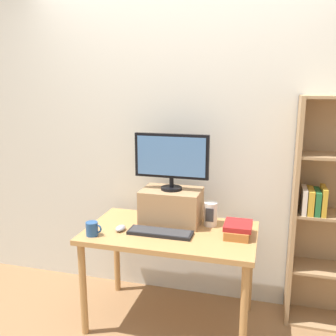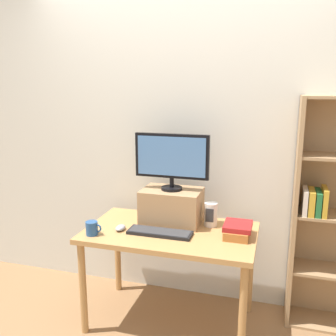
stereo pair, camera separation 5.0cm
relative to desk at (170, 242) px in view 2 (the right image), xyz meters
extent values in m
plane|color=olive|center=(0.00, 0.00, -0.64)|extent=(12.00, 12.00, 0.00)
cube|color=silver|center=(0.00, 0.48, 0.66)|extent=(7.00, 0.08, 2.60)
cube|color=#B7844C|center=(0.00, 0.00, 0.07)|extent=(1.20, 0.69, 0.04)
cylinder|color=#B7844C|center=(-0.55, -0.30, -0.29)|extent=(0.05, 0.05, 0.69)
cylinder|color=#B7844C|center=(0.55, -0.30, -0.29)|extent=(0.05, 0.05, 0.69)
cylinder|color=#B7844C|center=(-0.55, 0.30, -0.29)|extent=(0.05, 0.05, 0.69)
cylinder|color=#B7844C|center=(0.55, 0.30, -0.29)|extent=(0.05, 0.05, 0.69)
cube|color=tan|center=(0.84, 0.30, 0.20)|extent=(0.03, 0.28, 1.67)
cube|color=silver|center=(0.90, 0.27, 0.31)|extent=(0.03, 0.20, 0.18)
cube|color=gold|center=(0.94, 0.27, 0.30)|extent=(0.04, 0.20, 0.17)
cube|color=#236B38|center=(0.99, 0.27, 0.30)|extent=(0.04, 0.20, 0.17)
cube|color=gold|center=(1.03, 0.27, 0.31)|extent=(0.03, 0.20, 0.19)
cube|color=#A87F56|center=(-0.04, 0.16, 0.21)|extent=(0.44, 0.30, 0.25)
cylinder|color=black|center=(-0.04, 0.16, 0.35)|extent=(0.16, 0.16, 0.02)
cylinder|color=black|center=(-0.04, 0.16, 0.39)|extent=(0.03, 0.03, 0.07)
cube|color=black|center=(-0.04, 0.16, 0.59)|extent=(0.55, 0.04, 0.32)
cube|color=#4C7AB7|center=(-0.04, 0.14, 0.59)|extent=(0.51, 0.00, 0.28)
cube|color=black|center=(-0.05, -0.09, 0.10)|extent=(0.45, 0.14, 0.02)
cube|color=#333335|center=(-0.05, -0.09, 0.11)|extent=(0.42, 0.13, 0.00)
ellipsoid|color=#99999E|center=(-0.34, -0.10, 0.10)|extent=(0.06, 0.10, 0.04)
cube|color=#AD662D|center=(0.47, 0.03, 0.11)|extent=(0.16, 0.25, 0.06)
cube|color=maroon|center=(0.47, 0.03, 0.16)|extent=(0.19, 0.21, 0.03)
cylinder|color=#234C84|center=(-0.50, -0.23, 0.13)|extent=(0.08, 0.08, 0.10)
torus|color=#234C84|center=(-0.45, -0.23, 0.14)|extent=(0.06, 0.01, 0.06)
cylinder|color=silver|center=(0.26, 0.17, 0.17)|extent=(0.10, 0.10, 0.18)
cube|color=#2D2D30|center=(0.26, 0.12, 0.18)|extent=(0.06, 0.00, 0.10)
camera|label=1|loc=(0.64, -2.41, 1.10)|focal=40.00mm
camera|label=2|loc=(0.69, -2.40, 1.10)|focal=40.00mm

